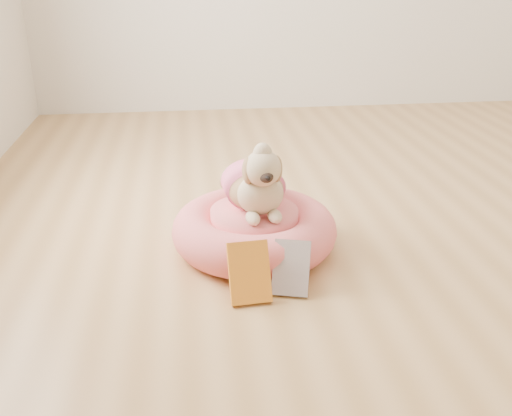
{
  "coord_description": "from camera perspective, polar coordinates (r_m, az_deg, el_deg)",
  "views": [
    {
      "loc": [
        -0.96,
        -1.93,
        1.02
      ],
      "look_at": [
        -0.72,
        -0.04,
        0.19
      ],
      "focal_mm": 40.0,
      "sensor_mm": 36.0,
      "label": 1
    }
  ],
  "objects": [
    {
      "name": "book_white",
      "position": [
        1.9,
        3.54,
        -6.0
      ],
      "size": [
        0.15,
        0.15,
        0.16
      ],
      "primitive_type": "cube",
      "rotation": [
        -0.61,
        0.0,
        -0.28
      ],
      "color": "white",
      "rests_on": "floor"
    },
    {
      "name": "pet_bed",
      "position": [
        2.17,
        -0.17,
        -2.19
      ],
      "size": [
        0.62,
        0.62,
        0.16
      ],
      "color": "#F3685F",
      "rests_on": "floor"
    },
    {
      "name": "dog",
      "position": [
        2.09,
        -0.05,
        3.66
      ],
      "size": [
        0.31,
        0.42,
        0.29
      ],
      "primitive_type": null,
      "rotation": [
        0.0,
        0.0,
        0.1
      ],
      "color": "brown",
      "rests_on": "pet_bed"
    },
    {
      "name": "floor",
      "position": [
        2.38,
        17.31,
        -2.95
      ],
      "size": [
        4.5,
        4.5,
        0.0
      ],
      "primitive_type": "plane",
      "color": "#B18149",
      "rests_on": "ground"
    },
    {
      "name": "book_yellow",
      "position": [
        1.85,
        -0.68,
        -6.45
      ],
      "size": [
        0.14,
        0.12,
        0.19
      ],
      "primitive_type": "cube",
      "rotation": [
        -0.47,
        0.0,
        0.07
      ],
      "color": "gold",
      "rests_on": "floor"
    }
  ]
}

